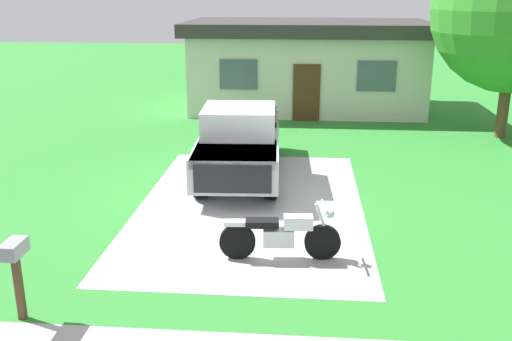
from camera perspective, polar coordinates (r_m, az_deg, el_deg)
ground_plane at (r=13.19m, az=-0.54°, el=-3.49°), size 80.00×80.00×0.00m
driveway_pad at (r=13.19m, az=-0.54°, el=-3.48°), size 5.06×8.11×0.01m
motorcycle at (r=10.54m, az=2.48°, el=-6.35°), size 2.21×0.70×1.09m
pickup_truck at (r=15.18m, az=-1.55°, el=3.10°), size 2.27×5.71×1.90m
mailbox at (r=9.18m, az=-22.71°, el=-8.11°), size 0.26×0.48×1.26m
neighbor_house at (r=23.96m, az=5.05°, el=10.42°), size 9.60×5.60×3.50m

